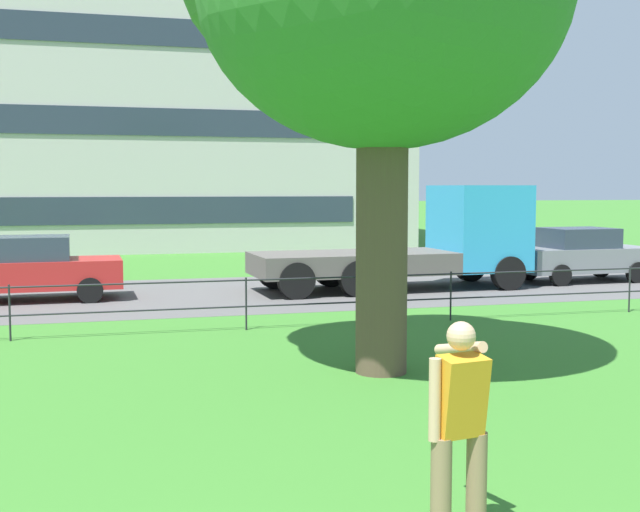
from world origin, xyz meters
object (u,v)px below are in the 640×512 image
at_px(car_red_far_right, 33,268).
at_px(car_grey_right, 581,254).
at_px(flatbed_truck_center, 429,243).
at_px(person_thrower, 459,424).

distance_m(car_red_far_right, car_grey_right, 14.86).
height_order(car_red_far_right, flatbed_truck_center, flatbed_truck_center).
distance_m(person_thrower, car_grey_right, 18.34).
distance_m(flatbed_truck_center, car_grey_right, 4.83).
xyz_separation_m(person_thrower, car_grey_right, (10.75, 14.86, -0.14)).
bearing_deg(car_grey_right, person_thrower, -125.90).
bearing_deg(person_thrower, flatbed_truck_center, 67.83).
bearing_deg(car_grey_right, flatbed_truck_center, -177.00).
height_order(person_thrower, flatbed_truck_center, flatbed_truck_center).
xyz_separation_m(car_red_far_right, flatbed_truck_center, (10.05, -0.21, 0.44)).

